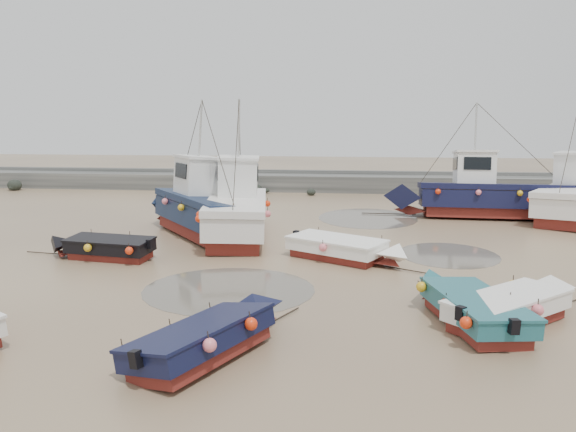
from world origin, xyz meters
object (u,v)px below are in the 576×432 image
Objects in this scene: dinghy_4 at (102,245)px; person at (204,226)px; cabin_boat_0 at (197,206)px; cabin_boat_3 at (575,195)px; cabin_boat_2 at (482,194)px; dinghy_1 at (214,332)px; dinghy_3 at (516,303)px; dinghy_2 at (468,302)px; cabin_boat_1 at (237,208)px; dinghy_5 at (345,247)px.

dinghy_4 is 3.15× the size of person.
cabin_boat_0 is 19.74m from cabin_boat_3.
cabin_boat_3 is (4.65, -0.54, 0.06)m from cabin_boat_2.
dinghy_1 is at bearing -96.88° from cabin_boat_3.
cabin_boat_0 is at bearing -172.99° from dinghy_3.
cabin_boat_0 is (-10.40, 10.47, 0.79)m from dinghy_2.
cabin_boat_1 and cabin_boat_2 have the same top height.
dinghy_3 is at bearing -9.97° from dinghy_2.
dinghy_5 is 6.49m from cabin_boat_1.
cabin_boat_3 is at bearing 78.17° from dinghy_1.
dinghy_3 is 14.06m from cabin_boat_1.
cabin_boat_2 reaches higher than person.
dinghy_4 is (-6.56, 8.31, 0.01)m from dinghy_1.
cabin_boat_3 is at bearing 159.44° from dinghy_5.
dinghy_2 is at bearing 58.38° from dinghy_5.
cabin_boat_1 is 3.22m from person.
cabin_boat_3 is (7.25, 16.02, 0.82)m from dinghy_3.
dinghy_4 reaches higher than person.
cabin_boat_1 is (-2.21, 13.13, 0.78)m from dinghy_1.
dinghy_2 is (6.22, 2.88, -0.00)m from dinghy_1.
dinghy_3 is 16.98m from person.
cabin_boat_0 and cabin_boat_2 have the same top height.
cabin_boat_3 is (8.52, 16.12, 0.82)m from dinghy_2.
dinghy_2 is 13.29m from cabin_boat_1.
dinghy_2 is 18.25m from cabin_boat_3.
cabin_boat_0 is at bearing -16.78° from dinghy_4.
cabin_boat_1 reaches higher than person.
dinghy_1 is 3.17× the size of person.
dinghy_4 is 5.63m from cabin_boat_0.
cabin_boat_3 is 19.51m from person.
dinghy_5 is (9.38, 0.80, -0.01)m from dinghy_4.
cabin_boat_2 is at bearing -47.47° from dinghy_4.
person is at bearing -9.45° from dinghy_4.
cabin_boat_2 reaches higher than dinghy_5.
person is at bearing 57.52° from cabin_boat_0.
dinghy_1 reaches higher than person.
dinghy_3 reaches higher than person.
cabin_boat_0 is 1.98m from cabin_boat_1.
cabin_boat_0 is at bearing 164.64° from cabin_boat_1.
dinghy_4 is 9.41m from dinghy_5.
cabin_boat_3 is (16.95, 5.87, 0.05)m from cabin_boat_1.
cabin_boat_2 and cabin_boat_3 have the same top height.
cabin_boat_2 is (3.87, 16.66, 0.76)m from dinghy_2.
cabin_boat_3 reaches higher than dinghy_5.
dinghy_5 is at bearing -68.86° from cabin_boat_0.
dinghy_4 is 0.65× the size of cabin_boat_0.
dinghy_1 and dinghy_4 have the same top height.
cabin_boat_1 is 13.88m from cabin_boat_2.
dinghy_3 is (1.27, 0.10, -0.00)m from dinghy_2.
cabin_boat_0 is 1.00× the size of cabin_boat_3.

